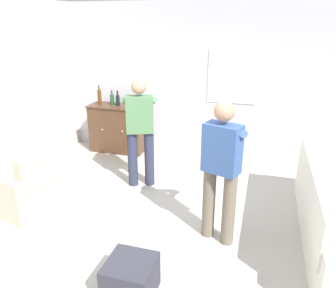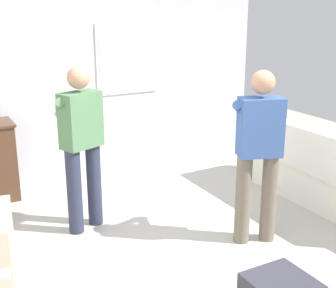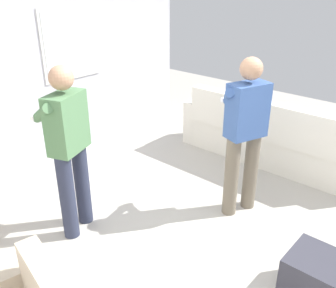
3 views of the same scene
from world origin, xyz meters
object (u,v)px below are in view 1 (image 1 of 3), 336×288
Objects in this scene: bottle_liquor_amber at (112,99)px; ottoman at (131,278)px; sideboard_cabinet at (117,128)px; couch at (326,216)px; person_standing_left at (140,128)px; bottle_wine_green at (99,97)px; person_standing_right at (221,167)px; bottle_spirits_clear at (118,100)px; armchair at (31,189)px.

ottoman is (1.78, -3.44, -0.85)m from bottle_liquor_amber.
sideboard_cabinet is at bearing 116.34° from ottoman.
person_standing_left is at bearing 163.37° from couch.
person_standing_right reaches higher than bottle_wine_green.
person_standing_left is at bearing -51.86° from sideboard_cabinet.
bottle_liquor_amber is (-0.09, 0.04, 0.57)m from sideboard_cabinet.
ottoman is at bearing -63.66° from sideboard_cabinet.
bottle_liquor_amber reaches higher than sideboard_cabinet.
bottle_wine_green reaches higher than bottle_spirits_clear.
armchair is 3.46× the size of bottle_spirits_clear.
bottle_wine_green is 0.22× the size of person_standing_right.
person_standing_right reaches higher than bottle_liquor_amber.
bottle_liquor_amber is at bearing 169.27° from bottle_spirits_clear.
couch is 4.06m from sideboard_cabinet.
person_standing_right is (0.66, 1.11, 0.75)m from ottoman.
couch is 4.22m from bottle_liquor_amber.
bottle_spirits_clear is at bearing 22.92° from sideboard_cabinet.
armchair is 0.59× the size of person_standing_right.
bottle_liquor_amber is at bearing 150.70° from couch.
person_standing_right is at bearing 59.42° from ottoman.
couch is 1.37m from person_standing_right.
bottle_wine_green is 4.06m from ottoman.
ottoman is at bearing -59.22° from bottle_wine_green.
person_standing_right is (2.68, -2.29, -0.14)m from bottle_wine_green.
armchair reaches higher than ottoman.
person_standing_left is at bearing 42.20° from armchair.
person_standing_left reaches higher than armchair.
couch is 6.96× the size of bottle_wine_green.
sideboard_cabinet is 3.30m from person_standing_right.
person_standing_right is (1.37, -1.06, 0.00)m from person_standing_left.
bottle_spirits_clear is 0.64× the size of ottoman.
bottle_spirits_clear is at bearing 135.00° from person_standing_right.
bottle_liquor_amber is 1.66m from person_standing_left.
bottle_wine_green is 3.53m from person_standing_right.
person_standing_left reaches higher than bottle_spirits_clear.
bottle_spirits_clear is at bearing 83.32° from armchair.
person_standing_right is at bearing -43.73° from bottle_liquor_amber.
bottle_wine_green is 1.81m from person_standing_left.
person_standing_right is at bearing -40.51° from bottle_wine_green.
bottle_wine_green reaches higher than bottle_liquor_amber.
bottle_spirits_clear is at bearing 126.78° from person_standing_left.
bottle_liquor_amber reaches higher than ottoman.
person_standing_left is 1.00× the size of person_standing_right.
bottle_wine_green is (-3.88, 2.00, 0.73)m from couch.
armchair is 1.75m from person_standing_left.
person_standing_right reaches higher than couch.
armchair is 2.48m from bottle_liquor_amber.
couch is 3.79m from armchair.
armchair is 2.67× the size of bottle_wine_green.
sideboard_cabinet is (0.24, 2.32, 0.18)m from armchair.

